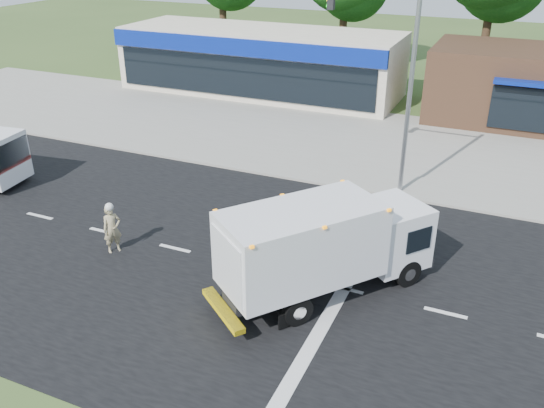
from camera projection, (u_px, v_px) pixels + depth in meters
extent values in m
plane|color=#385123|center=(255.00, 268.00, 18.50)|extent=(120.00, 120.00, 0.00)
cube|color=black|center=(255.00, 268.00, 18.50)|extent=(60.00, 14.00, 0.02)
cube|color=gray|center=(334.00, 175.00, 25.23)|extent=(60.00, 2.40, 0.12)
cube|color=gray|center=(369.00, 136.00, 30.03)|extent=(60.00, 9.00, 0.02)
cube|color=silver|center=(40.00, 216.00, 21.76)|extent=(1.20, 0.15, 0.01)
cube|color=silver|center=(104.00, 231.00, 20.67)|extent=(1.20, 0.15, 0.01)
cube|color=silver|center=(175.00, 248.00, 19.58)|extent=(1.20, 0.15, 0.01)
cube|color=silver|center=(255.00, 267.00, 18.49)|extent=(1.20, 0.15, 0.01)
cube|color=silver|center=(344.00, 289.00, 17.41)|extent=(1.20, 0.15, 0.01)
cube|color=silver|center=(445.00, 313.00, 16.32)|extent=(1.20, 0.15, 0.01)
cube|color=silver|center=(309.00, 349.00, 14.94)|extent=(0.40, 7.00, 0.01)
cube|color=black|center=(300.00, 282.00, 16.62)|extent=(3.50, 4.14, 0.32)
cube|color=white|center=(391.00, 233.00, 17.66)|extent=(2.66, 2.63, 1.91)
cube|color=black|center=(413.00, 222.00, 17.95)|extent=(1.45, 1.16, 0.82)
cube|color=white|center=(301.00, 244.00, 16.07)|extent=(4.50, 4.92, 2.13)
cube|color=silver|center=(227.00, 266.00, 15.10)|extent=(1.47, 1.16, 1.73)
cube|color=yellow|center=(223.00, 310.00, 15.63)|extent=(1.92, 1.59, 0.16)
cube|color=orange|center=(302.00, 210.00, 15.61)|extent=(4.42, 4.80, 0.07)
cylinder|color=black|center=(372.00, 248.00, 18.79)|extent=(0.75, 0.86, 0.87)
cylinder|color=black|center=(407.00, 273.00, 17.42)|extent=(0.75, 0.86, 0.87)
cylinder|color=black|center=(266.00, 278.00, 17.15)|extent=(0.75, 0.86, 0.87)
cylinder|color=black|center=(297.00, 311.00, 15.72)|extent=(0.75, 0.86, 0.87)
imported|color=tan|center=(112.00, 229.00, 19.08)|extent=(0.68, 0.74, 1.69)
sphere|color=white|center=(109.00, 207.00, 18.73)|extent=(0.28, 0.28, 0.28)
cube|color=black|center=(4.00, 152.00, 23.50)|extent=(1.05, 2.02, 1.02)
cylinder|color=black|center=(14.00, 169.00, 24.93)|extent=(0.84, 0.35, 0.81)
cube|color=beige|center=(261.00, 61.00, 37.37)|extent=(18.00, 6.00, 4.00)
cube|color=navy|center=(239.00, 47.00, 34.24)|extent=(18.00, 0.30, 1.00)
cube|color=black|center=(240.00, 77.00, 35.03)|extent=(17.00, 0.12, 2.40)
cube|color=#382316|center=(525.00, 86.00, 31.56)|extent=(10.00, 6.00, 4.00)
cube|color=navy|center=(526.00, 82.00, 28.62)|extent=(3.00, 1.20, 0.20)
cube|color=black|center=(521.00, 109.00, 29.27)|extent=(3.00, 0.12, 2.20)
cylinder|color=gray|center=(409.00, 98.00, 21.93)|extent=(0.18, 0.18, 8.00)
cube|color=black|center=(331.00, 0.00, 21.64)|extent=(0.25, 0.25, 0.70)
cylinder|color=#332114|center=(223.00, 13.00, 45.76)|extent=(0.56, 0.56, 7.35)
cylinder|color=#332114|center=(343.00, 24.00, 42.24)|extent=(0.56, 0.56, 6.86)
cylinder|color=#332114|center=(487.00, 25.00, 38.40)|extent=(0.56, 0.56, 7.84)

